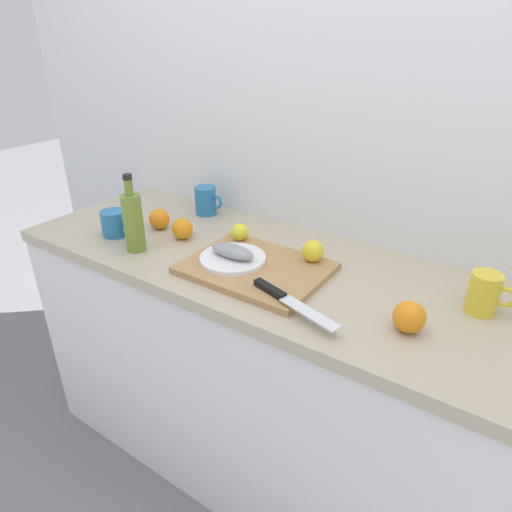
% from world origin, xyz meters
% --- Properties ---
extents(ground_plane, '(12.00, 12.00, 0.00)m').
position_xyz_m(ground_plane, '(0.00, 0.00, 0.00)').
color(ground_plane, slate).
extents(back_wall, '(3.20, 0.05, 2.50)m').
position_xyz_m(back_wall, '(0.00, 0.33, 1.25)').
color(back_wall, white).
rests_on(back_wall, ground_plane).
extents(kitchen_counter, '(2.00, 0.60, 0.90)m').
position_xyz_m(kitchen_counter, '(0.00, 0.00, 0.45)').
color(kitchen_counter, white).
rests_on(kitchen_counter, ground_plane).
extents(cutting_board, '(0.41, 0.32, 0.02)m').
position_xyz_m(cutting_board, '(-0.13, -0.07, 0.91)').
color(cutting_board, tan).
rests_on(cutting_board, kitchen_counter).
extents(white_plate, '(0.20, 0.20, 0.01)m').
position_xyz_m(white_plate, '(-0.20, -0.09, 0.93)').
color(white_plate, white).
rests_on(white_plate, cutting_board).
extents(fish_fillet, '(0.15, 0.06, 0.04)m').
position_xyz_m(fish_fillet, '(-0.20, -0.09, 0.95)').
color(fish_fillet, gray).
rests_on(fish_fillet, white_plate).
extents(chef_knife, '(0.29, 0.11, 0.02)m').
position_xyz_m(chef_knife, '(0.04, -0.19, 0.93)').
color(chef_knife, silver).
rests_on(chef_knife, cutting_board).
extents(lemon_0, '(0.07, 0.07, 0.07)m').
position_xyz_m(lemon_0, '(-0.01, 0.05, 0.95)').
color(lemon_0, yellow).
rests_on(lemon_0, cutting_board).
extents(lemon_1, '(0.06, 0.06, 0.06)m').
position_xyz_m(lemon_1, '(-0.28, 0.05, 0.95)').
color(lemon_1, yellow).
rests_on(lemon_1, cutting_board).
extents(olive_oil_bottle, '(0.06, 0.06, 0.25)m').
position_xyz_m(olive_oil_bottle, '(-0.54, -0.17, 1.00)').
color(olive_oil_bottle, olive).
rests_on(olive_oil_bottle, kitchen_counter).
extents(coffee_mug_0, '(0.12, 0.08, 0.11)m').
position_xyz_m(coffee_mug_0, '(0.47, 0.08, 0.95)').
color(coffee_mug_0, yellow).
rests_on(coffee_mug_0, kitchen_counter).
extents(coffee_mug_1, '(0.12, 0.08, 0.11)m').
position_xyz_m(coffee_mug_1, '(-0.55, 0.21, 0.95)').
color(coffee_mug_1, '#2672B2').
rests_on(coffee_mug_1, kitchen_counter).
extents(coffee_mug_2, '(0.13, 0.09, 0.09)m').
position_xyz_m(coffee_mug_2, '(-0.68, -0.13, 0.94)').
color(coffee_mug_2, '#2672B2').
rests_on(coffee_mug_2, kitchen_counter).
extents(orange_0, '(0.07, 0.07, 0.07)m').
position_xyz_m(orange_0, '(-0.60, -0.00, 0.94)').
color(orange_0, orange).
rests_on(orange_0, kitchen_counter).
extents(orange_1, '(0.07, 0.07, 0.07)m').
position_xyz_m(orange_1, '(-0.47, -0.02, 0.94)').
color(orange_1, orange).
rests_on(orange_1, kitchen_counter).
extents(orange_2, '(0.08, 0.08, 0.08)m').
position_xyz_m(orange_2, '(0.34, -0.11, 0.94)').
color(orange_2, orange).
rests_on(orange_2, kitchen_counter).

